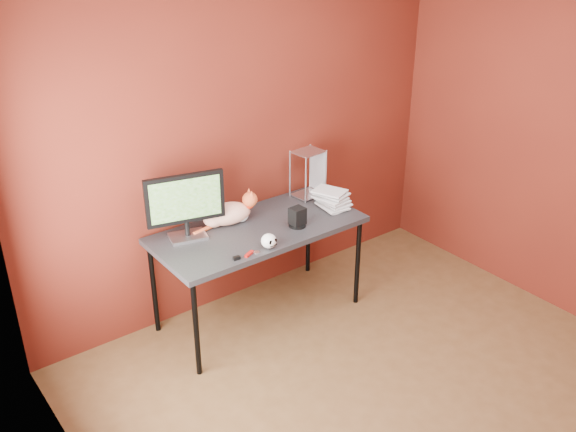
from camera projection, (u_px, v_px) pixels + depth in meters
room at (430, 196)px, 3.31m from camera, size 3.52×3.52×2.61m
desk at (258, 234)px, 4.54m from camera, size 1.50×0.70×0.75m
monitor at (185, 203)px, 4.27m from camera, size 0.53×0.23×0.46m
cat at (228, 213)px, 4.53m from camera, size 0.51×0.26×0.24m
skull_mug at (269, 241)px, 4.23m from camera, size 0.10×0.10×0.10m
speaker at (297, 218)px, 4.51m from camera, size 0.12×0.12×0.14m
book_stack at (325, 118)px, 4.47m from camera, size 0.25×0.28×1.41m
wire_rack at (308, 173)px, 4.93m from camera, size 0.23×0.20×0.37m
pocket_knife at (249, 254)px, 4.16m from camera, size 0.08×0.06×0.02m
black_gadget at (237, 258)px, 4.11m from camera, size 0.05×0.03×0.02m
washer at (256, 252)px, 4.20m from camera, size 0.04×0.04×0.00m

